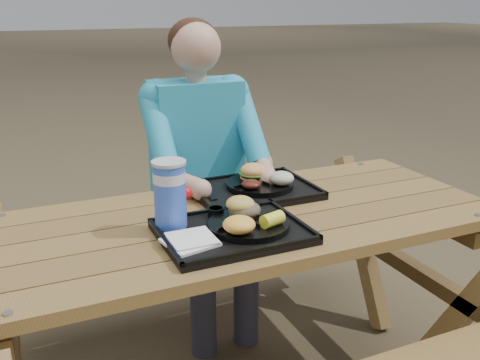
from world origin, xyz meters
name	(u,v)px	position (x,y,z in m)	size (l,w,h in m)	color
picnic_table	(240,310)	(0.00, 0.00, 0.38)	(1.80, 1.49, 0.75)	#999999
tray_near	(232,233)	(-0.09, -0.14, 0.76)	(0.45, 0.35, 0.02)	black
tray_far	(254,191)	(0.14, 0.18, 0.76)	(0.45, 0.35, 0.02)	black
plate_near	(249,225)	(-0.03, -0.14, 0.78)	(0.26, 0.26, 0.02)	black
plate_far	(260,184)	(0.17, 0.19, 0.78)	(0.26, 0.26, 0.02)	black
napkin_stack	(190,241)	(-0.24, -0.18, 0.78)	(0.14, 0.14, 0.02)	white
soda_cup	(170,195)	(-0.25, -0.03, 0.87)	(0.10, 0.10, 0.21)	blue
condiment_bbq	(216,212)	(-0.10, -0.02, 0.79)	(0.05, 0.05, 0.03)	black
condiment_mustard	(233,208)	(-0.03, 0.00, 0.78)	(0.05, 0.05, 0.03)	gold
sandwich	(245,201)	(-0.03, -0.09, 0.84)	(0.10, 0.10, 0.10)	gold
mac_cheese	(239,225)	(-0.10, -0.21, 0.81)	(0.10, 0.10, 0.05)	yellow
corn_cob	(272,219)	(0.02, -0.21, 0.81)	(0.07, 0.07, 0.04)	#FFFD35
cutlery_far	(209,194)	(-0.04, 0.19, 0.77)	(0.02, 0.14, 0.01)	black
burger	(253,167)	(0.17, 0.24, 0.84)	(0.11, 0.11, 0.09)	#F1A355
baked_beans	(251,184)	(0.11, 0.14, 0.81)	(0.07, 0.07, 0.03)	#4F170F
potato_salad	(282,178)	(0.23, 0.13, 0.82)	(0.09, 0.09, 0.05)	beige
diner	(199,189)	(0.07, 0.61, 0.64)	(0.48, 0.84, 1.28)	#18A3AD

